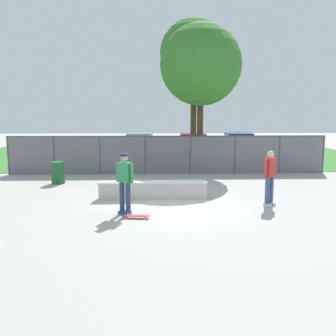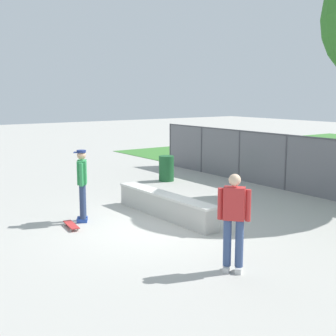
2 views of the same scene
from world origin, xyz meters
name	(u,v)px [view 2 (image 2 of 2)]	position (x,y,z in m)	size (l,w,h in m)	color
ground_plane	(150,229)	(0.00, 0.00, 0.00)	(80.00, 80.00, 0.00)	#ADAAA3
concrete_ledge	(165,205)	(-0.69, 0.93, 0.32)	(3.83, 0.55, 0.63)	#B7B5AD
skateboarder	(82,182)	(-1.52, -1.04, 1.03)	(0.54, 0.41, 1.84)	#2647A5
skateboard	(71,225)	(-1.18, -1.52, 0.07)	(0.82, 0.31, 0.09)	red
chainlink_fence	(313,164)	(0.00, 6.17, 1.02)	(15.62, 0.07, 1.90)	#4C4C51
bystander	(234,218)	(3.12, -0.21, 1.01)	(0.48, 0.44, 1.82)	beige
trash_bin	(166,168)	(-4.79, 3.86, 0.47)	(0.56, 0.56, 0.94)	#1E592D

